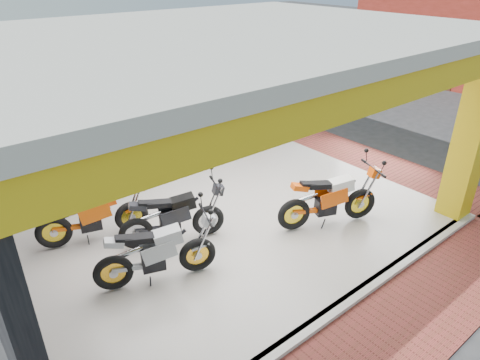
% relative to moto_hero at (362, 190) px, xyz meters
% --- Properties ---
extents(ground, '(80.00, 80.00, 0.00)m').
position_rel_moto_hero_xyz_m(ground, '(-2.05, -0.30, -0.76)').
color(ground, '#2D2D30').
rests_on(ground, ground).
extents(showroom_floor, '(8.00, 6.00, 0.10)m').
position_rel_moto_hero_xyz_m(showroom_floor, '(-2.05, 1.70, -0.71)').
color(showroom_floor, silver).
rests_on(showroom_floor, ground).
extents(showroom_ceiling, '(8.40, 6.40, 0.20)m').
position_rel_moto_hero_xyz_m(showroom_ceiling, '(-2.05, 1.70, 2.84)').
color(showroom_ceiling, beige).
rests_on(showroom_ceiling, corner_column).
extents(back_wall, '(8.20, 0.20, 3.50)m').
position_rel_moto_hero_xyz_m(back_wall, '(-2.05, 4.80, 0.99)').
color(back_wall, black).
rests_on(back_wall, ground).
extents(corner_column, '(0.50, 0.50, 3.50)m').
position_rel_moto_hero_xyz_m(corner_column, '(1.70, -1.05, 0.99)').
color(corner_column, gold).
rests_on(corner_column, ground).
extents(header_beam_front, '(8.40, 0.30, 0.40)m').
position_rel_moto_hero_xyz_m(header_beam_front, '(-2.05, -1.30, 2.54)').
color(header_beam_front, gold).
rests_on(header_beam_front, corner_column).
extents(header_beam_right, '(0.30, 6.40, 0.40)m').
position_rel_moto_hero_xyz_m(header_beam_right, '(1.95, 1.70, 2.54)').
color(header_beam_right, gold).
rests_on(header_beam_right, corner_column).
extents(floor_kerb, '(8.00, 0.20, 0.10)m').
position_rel_moto_hero_xyz_m(floor_kerb, '(-2.05, -1.32, -0.71)').
color(floor_kerb, silver).
rests_on(floor_kerb, ground).
extents(paver_front, '(9.00, 1.40, 0.03)m').
position_rel_moto_hero_xyz_m(paver_front, '(-2.05, -2.10, -0.74)').
color(paver_front, maroon).
rests_on(paver_front, ground).
extents(paver_right, '(1.40, 7.00, 0.03)m').
position_rel_moto_hero_xyz_m(paver_right, '(2.75, 1.70, -0.74)').
color(paver_right, maroon).
rests_on(paver_right, ground).
extents(moto_hero, '(2.29, 1.55, 1.31)m').
position_rel_moto_hero_xyz_m(moto_hero, '(0.00, 0.00, 0.00)').
color(moto_hero, '#F7550A').
rests_on(moto_hero, showroom_floor).
extents(moto_row_a, '(2.17, 1.38, 1.24)m').
position_rel_moto_hero_xyz_m(moto_row_a, '(-3.36, 0.66, -0.03)').
color(moto_row_a, '#ACAFB4').
rests_on(moto_row_a, showroom_floor).
extents(moto_row_b, '(2.14, 1.39, 1.23)m').
position_rel_moto_hero_xyz_m(moto_row_b, '(-2.62, 1.40, -0.04)').
color(moto_row_b, black).
rests_on(moto_row_b, showroom_floor).
extents(moto_row_c, '(2.21, 1.33, 1.27)m').
position_rel_moto_hero_xyz_m(moto_row_c, '(-3.66, 2.39, -0.02)').
color(moto_row_c, '#E45609').
rests_on(moto_row_c, showroom_floor).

